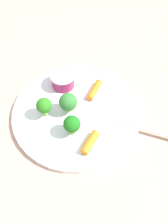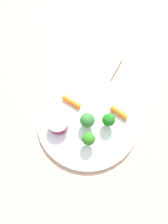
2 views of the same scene
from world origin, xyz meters
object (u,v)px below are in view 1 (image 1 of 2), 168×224
at_px(plate, 77,112).
at_px(sauce_cup, 64,80).
at_px(carrot_stick_1, 91,142).
at_px(broccoli_floret_1, 73,124).
at_px(fork, 151,130).
at_px(broccoli_floret_0, 45,106).
at_px(broccoli_floret_2, 69,101).
at_px(carrot_stick_0, 95,90).

relative_size(plate, sauce_cup, 5.12).
height_order(sauce_cup, carrot_stick_1, sauce_cup).
relative_size(broccoli_floret_1, fork, 0.32).
relative_size(broccoli_floret_0, broccoli_floret_2, 0.97).
distance_m(broccoli_floret_0, carrot_stick_0, 0.13).
bearing_deg(broccoli_floret_2, plate, -15.45).
distance_m(broccoli_floret_0, broccoli_floret_2, 0.05).
distance_m(broccoli_floret_1, fork, 0.16).
relative_size(broccoli_floret_2, carrot_stick_0, 0.92).
bearing_deg(plate, carrot_stick_0, 48.98).
bearing_deg(broccoli_floret_0, plate, 6.70).
relative_size(broccoli_floret_1, carrot_stick_1, 0.95).
bearing_deg(broccoli_floret_0, carrot_stick_0, 27.87).
bearing_deg(sauce_cup, broccoli_floret_2, -80.51).
xyz_separation_m(sauce_cup, broccoli_floret_1, (0.02, -0.13, 0.01)).
bearing_deg(sauce_cup, carrot_stick_0, -19.78).
bearing_deg(broccoli_floret_1, fork, -1.76).
distance_m(broccoli_floret_0, fork, 0.23).
bearing_deg(carrot_stick_0, sauce_cup, 160.22).
bearing_deg(broccoli_floret_1, carrot_stick_0, 63.00).
relative_size(broccoli_floret_0, carrot_stick_0, 0.89).
xyz_separation_m(broccoli_floret_0, broccoli_floret_2, (0.05, 0.01, -0.00)).
xyz_separation_m(plate, carrot_stick_0, (0.04, 0.05, 0.01)).
bearing_deg(plate, carrot_stick_1, -73.97).
distance_m(plate, carrot_stick_1, 0.09).
relative_size(sauce_cup, carrot_stick_1, 1.06).
xyz_separation_m(plate, fork, (0.15, -0.06, 0.01)).
xyz_separation_m(broccoli_floret_0, broccoli_floret_1, (0.06, -0.05, -0.00)).
distance_m(sauce_cup, broccoli_floret_0, 0.09).
height_order(broccoli_floret_0, carrot_stick_0, broccoli_floret_0).
distance_m(carrot_stick_0, carrot_stick_1, 0.14).
height_order(broccoli_floret_0, carrot_stick_1, broccoli_floret_0).
distance_m(sauce_cup, carrot_stick_1, 0.17).
xyz_separation_m(sauce_cup, carrot_stick_1, (0.05, -0.16, -0.01)).
bearing_deg(broccoli_floret_2, broccoli_floret_0, -166.27).
bearing_deg(broccoli_floret_2, sauce_cup, 99.49).
xyz_separation_m(broccoli_floret_0, carrot_stick_0, (0.11, 0.06, -0.03)).
height_order(carrot_stick_1, fork, carrot_stick_1).
xyz_separation_m(carrot_stick_0, carrot_stick_1, (-0.02, -0.14, 0.00)).
distance_m(broccoli_floret_2, carrot_stick_1, 0.10).
distance_m(plate, broccoli_floret_2, 0.04).
xyz_separation_m(broccoli_floret_0, fork, (0.22, -0.05, -0.03)).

